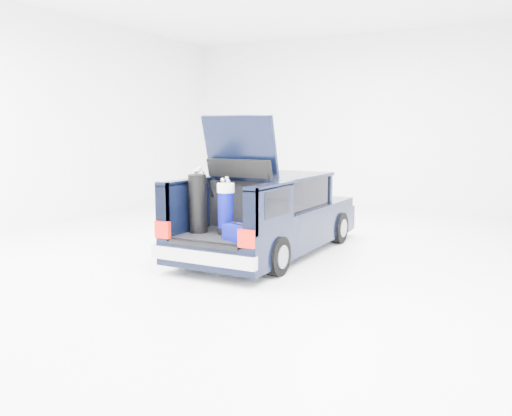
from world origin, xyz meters
The scene contains 6 objects.
ground centered at (0.00, 0.00, 0.00)m, with size 14.00×14.00×0.00m, color white.
car centered at (0.00, 0.11, 0.67)m, with size 1.87×4.65×2.47m.
red_suitcase centered at (0.50, -1.14, 0.88)m, with size 0.40×0.32×0.59m.
black_golf_bag centered at (-0.49, -1.55, 1.07)m, with size 0.31×0.34×1.05m.
blue_golf_bag centered at (-0.03, -1.45, 1.01)m, with size 0.35×0.35×0.92m.
blue_duffel centered at (0.44, -1.80, 0.72)m, with size 0.57×0.47×0.26m.
Camera 1 is at (4.38, -8.67, 2.22)m, focal length 38.00 mm.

